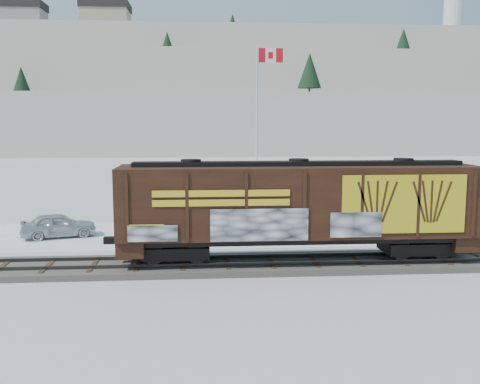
{
  "coord_description": "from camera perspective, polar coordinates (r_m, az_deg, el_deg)",
  "views": [
    {
      "loc": [
        -1.17,
        -23.81,
        6.68
      ],
      "look_at": [
        0.81,
        3.0,
        3.1
      ],
      "focal_mm": 40.0,
      "sensor_mm": 36.0,
      "label": 1
    }
  ],
  "objects": [
    {
      "name": "hillside",
      "position": [
        163.79,
        -3.89,
        10.25
      ],
      "size": [
        360.0,
        110.0,
        93.0
      ],
      "color": "white",
      "rests_on": "ground"
    },
    {
      "name": "flagpole",
      "position": [
        38.94,
        1.97,
        4.33
      ],
      "size": [
        2.3,
        0.9,
        12.02
      ],
      "color": "silver",
      "rests_on": "ground"
    },
    {
      "name": "parking_strip",
      "position": [
        32.03,
        -2.05,
        -4.44
      ],
      "size": [
        40.0,
        8.0,
        0.03
      ],
      "primitive_type": "cube",
      "color": "white",
      "rests_on": "ground"
    },
    {
      "name": "hopper_railcar",
      "position": [
        24.5,
        6.23,
        -1.34
      ],
      "size": [
        16.17,
        3.06,
        4.45
      ],
      "color": "black",
      "rests_on": "rail_track"
    },
    {
      "name": "car_white",
      "position": [
        31.71,
        1.41,
        -3.02
      ],
      "size": [
        5.28,
        3.48,
        1.64
      ],
      "primitive_type": "imported",
      "rotation": [
        0.0,
        0.0,
        1.96
      ],
      "color": "silver",
      "rests_on": "parking_strip"
    },
    {
      "name": "car_dark",
      "position": [
        33.41,
        8.47,
        -2.7
      ],
      "size": [
        5.48,
        3.92,
        1.47
      ],
      "primitive_type": "imported",
      "rotation": [
        0.0,
        0.0,
        1.98
      ],
      "color": "black",
      "rests_on": "parking_strip"
    },
    {
      "name": "ground",
      "position": [
        24.75,
        -1.38,
        -8.08
      ],
      "size": [
        500.0,
        500.0,
        0.0
      ],
      "primitive_type": "plane",
      "color": "white",
      "rests_on": "ground"
    },
    {
      "name": "rail_track",
      "position": [
        24.72,
        -1.38,
        -7.75
      ],
      "size": [
        50.0,
        3.4,
        0.43
      ],
      "color": "#59544C",
      "rests_on": "ground"
    },
    {
      "name": "car_silver",
      "position": [
        32.54,
        -18.81,
        -3.35
      ],
      "size": [
        4.46,
        2.8,
        1.42
      ],
      "primitive_type": "imported",
      "rotation": [
        0.0,
        0.0,
        1.86
      ],
      "color": "#BBBDC3",
      "rests_on": "parking_strip"
    }
  ]
}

